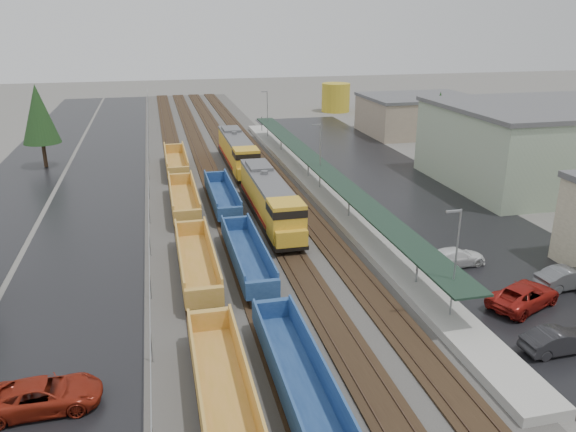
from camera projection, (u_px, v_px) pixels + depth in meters
name	position (u px, v px, depth m)	size (l,w,h in m)	color
ballast_strip	(226.00, 175.00, 71.47)	(20.00, 160.00, 0.08)	#302D2B
trackbed	(226.00, 174.00, 71.43)	(14.60, 160.00, 0.22)	black
west_parking_lot	(103.00, 183.00, 68.20)	(10.00, 160.00, 0.02)	black
west_road	(14.00, 189.00, 66.02)	(9.00, 160.00, 0.02)	black
east_commuter_lot	(396.00, 188.00, 66.47)	(16.00, 100.00, 0.02)	black
station_platform	(320.00, 187.00, 64.16)	(3.00, 80.00, 8.00)	#9E9B93
chainlink_fence	(148.00, 171.00, 67.44)	(0.08, 160.04, 2.02)	gray
industrial_buildings	(563.00, 152.00, 65.34)	(32.52, 75.30, 9.50)	tan
distant_hills	(290.00, 69.00, 219.43)	(301.00, 140.00, 25.20)	#505C47
tree_west_far	(39.00, 114.00, 73.25)	(4.84, 4.84, 11.00)	#332316
tree_east	(438.00, 119.00, 73.61)	(4.40, 4.40, 10.00)	#332316
locomotive_lead	(270.00, 200.00, 54.38)	(2.96, 19.52, 4.42)	black
locomotive_trail	(238.00, 152.00, 73.63)	(2.96, 19.52, 4.42)	black
well_string_yellow	(207.00, 314.00, 35.82)	(2.64, 95.48, 2.34)	#B58C32
well_string_blue	(297.00, 375.00, 29.79)	(2.46, 78.61, 2.18)	navy
storage_tank	(336.00, 98.00, 119.24)	(5.94, 5.94, 5.94)	gold
parked_car_west_c	(44.00, 395.00, 28.67)	(5.78, 2.67, 1.61)	maroon
parked_car_east_a	(558.00, 341.00, 33.60)	(4.58, 1.60, 1.51)	black
parked_car_east_b	(524.00, 296.00, 38.91)	(5.88, 2.71, 1.63)	maroon
parked_car_east_c	(456.00, 257.00, 45.38)	(5.00, 2.03, 1.45)	white
parked_car_east_e	(568.00, 278.00, 41.60)	(4.89, 1.70, 1.61)	#545659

